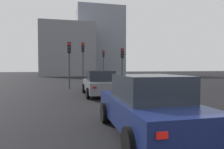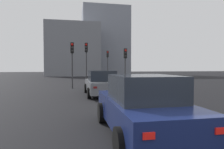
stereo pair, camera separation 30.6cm
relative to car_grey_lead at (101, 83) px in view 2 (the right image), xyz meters
name	(u,v)px [view 2 (the right image)]	position (x,y,z in m)	size (l,w,h in m)	color
car_grey_lead	(101,83)	(0.00, 0.00, 0.00)	(4.48, 2.01, 1.58)	slate
car_navy_second	(142,106)	(-7.60, -0.03, 0.00)	(4.27, 1.98, 1.59)	#141E4C
traffic_light_near_left	(72,55)	(4.45, 1.86, 2.04)	(0.32, 0.29, 3.88)	#2D2D30
traffic_light_near_right	(108,59)	(15.14, -3.01, 2.22)	(0.33, 0.30, 4.15)	#2D2D30
traffic_light_far_left	(86,55)	(6.97, 0.51, 2.25)	(0.33, 0.30, 4.19)	#2D2D30
traffic_light_far_right	(125,59)	(5.18, -2.98, 1.80)	(0.32, 0.29, 3.54)	#2D2D30
building_facade_left	(105,42)	(37.58, -6.18, 7.61)	(8.62, 11.42, 16.73)	gray
building_facade_center	(73,52)	(34.54, 1.82, 4.71)	(15.82, 10.99, 10.93)	slate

